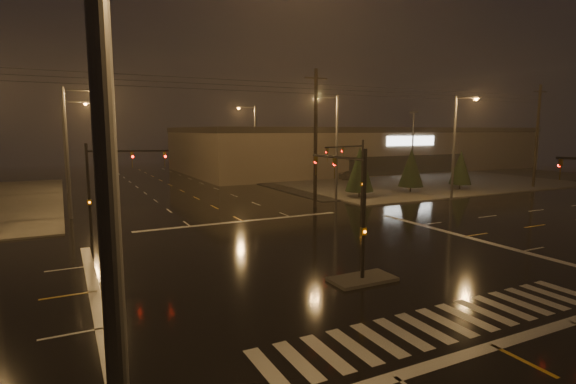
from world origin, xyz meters
TOP-DOWN VIEW (x-y plane):
  - ground at (0.00, 0.00)m, footprint 140.00×140.00m
  - sidewalk_ne at (30.00, 30.00)m, footprint 36.00×36.00m
  - median_island at (0.00, -4.00)m, footprint 3.00×1.60m
  - crosswalk at (0.00, -9.00)m, footprint 15.00×2.60m
  - stop_bar_near at (0.00, -11.00)m, footprint 16.00×0.50m
  - stop_bar_far at (0.00, 11.00)m, footprint 16.00×0.50m
  - parking_lot at (35.00, 28.00)m, footprint 50.00×24.00m
  - retail_building at (35.00, 45.99)m, footprint 60.20×28.30m
  - signal_mast_median at (0.00, -3.07)m, footprint 0.25×4.59m
  - signal_mast_ne at (9.50, 10.14)m, footprint 4.84×1.86m
  - signal_mast_nw at (-9.50, 10.14)m, footprint 4.84×1.86m
  - streetlight_0 at (-11.18, -15.00)m, footprint 2.77×0.32m
  - streetlight_1 at (-11.18, 18.00)m, footprint 2.77×0.32m
  - streetlight_2 at (-11.18, 34.00)m, footprint 2.77×0.32m
  - streetlight_3 at (11.18, 16.00)m, footprint 2.77×0.32m
  - streetlight_4 at (11.18, 36.00)m, footprint 2.77×0.32m
  - streetlight_6 at (22.00, 11.18)m, footprint 0.32×2.77m
  - utility_pole_1 at (8.00, 14.00)m, footprint 2.20×0.32m
  - utility_pole_2 at (38.00, 14.00)m, footprint 2.20×0.32m
  - conifer_0 at (14.67, 16.62)m, footprint 2.84×2.84m
  - conifer_1 at (21.93, 17.22)m, footprint 2.68×2.68m
  - conifer_2 at (28.43, 16.35)m, footprint 2.46×2.46m
  - car_parked at (22.79, 29.01)m, footprint 3.08×4.64m

SIDE VIEW (x-z plane):
  - ground at x=0.00m, z-range 0.00..0.00m
  - crosswalk at x=0.00m, z-range 0.00..0.01m
  - stop_bar_near at x=0.00m, z-range 0.00..0.01m
  - stop_bar_far at x=0.00m, z-range 0.00..0.01m
  - parking_lot at x=35.00m, z-range 0.00..0.08m
  - sidewalk_ne at x=30.00m, z-range 0.00..0.12m
  - median_island at x=0.00m, z-range 0.00..0.15m
  - car_parked at x=22.79m, z-range 0.00..1.47m
  - conifer_2 at x=28.43m, z-range 0.35..4.90m
  - conifer_1 at x=21.93m, z-range 0.35..5.24m
  - conifer_0 at x=14.67m, z-range 0.35..5.49m
  - signal_mast_median at x=0.00m, z-range 0.75..6.75m
  - signal_mast_ne at x=9.50m, z-range 0.79..6.79m
  - signal_mast_nw at x=-9.50m, z-range 0.79..6.79m
  - retail_building at x=35.00m, z-range 0.24..7.44m
  - streetlight_0 at x=-11.18m, z-range 0.80..10.80m
  - streetlight_1 at x=-11.18m, z-range 0.80..10.80m
  - streetlight_2 at x=-11.18m, z-range 0.80..10.80m
  - streetlight_3 at x=11.18m, z-range 0.80..10.80m
  - streetlight_4 at x=11.18m, z-range 0.80..10.80m
  - streetlight_6 at x=22.00m, z-range 0.80..10.80m
  - utility_pole_1 at x=8.00m, z-range 0.13..12.13m
  - utility_pole_2 at x=38.00m, z-range 0.13..12.13m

